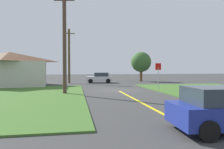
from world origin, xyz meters
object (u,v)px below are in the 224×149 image
object	(u,v)px
stop_sign	(158,71)
utility_pole_mid	(69,56)
barn	(9,69)
utility_pole_near	(64,42)
oak_tree_left	(141,62)
car_approaching_junction	(100,78)

from	to	relation	value
stop_sign	utility_pole_mid	size ratio (longest dim) A/B	0.34
utility_pole_mid	barn	size ratio (longest dim) A/B	0.87
stop_sign	utility_pole_near	xyz separation A→B (m)	(-9.54, -1.83, 2.64)
stop_sign	utility_pole_mid	world-z (taller)	utility_pole_mid
utility_pole_mid	oak_tree_left	world-z (taller)	utility_pole_mid
utility_pole_near	utility_pole_mid	size ratio (longest dim) A/B	1.08
utility_pole_near	utility_pole_mid	distance (m)	13.82
utility_pole_near	oak_tree_left	xyz separation A→B (m)	(12.32, 16.33, -1.20)
car_approaching_junction	oak_tree_left	bearing A→B (deg)	-156.70
stop_sign	barn	xyz separation A→B (m)	(-16.93, 7.70, 0.23)
stop_sign	oak_tree_left	xyz separation A→B (m)	(2.78, 14.50, 1.43)
utility_pole_mid	barn	world-z (taller)	utility_pole_mid
stop_sign	car_approaching_junction	bearing A→B (deg)	-81.19
utility_pole_mid	oak_tree_left	bearing A→B (deg)	11.47
utility_pole_mid	barn	distance (m)	8.77
barn	utility_pole_near	bearing A→B (deg)	-52.18
stop_sign	oak_tree_left	distance (m)	14.83
oak_tree_left	utility_pole_near	bearing A→B (deg)	-127.04
utility_pole_mid	oak_tree_left	xyz separation A→B (m)	(12.35, 2.51, -0.85)
oak_tree_left	utility_pole_mid	bearing A→B (deg)	-168.53
car_approaching_junction	barn	bearing A→B (deg)	26.14
utility_pole_near	stop_sign	bearing A→B (deg)	10.87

